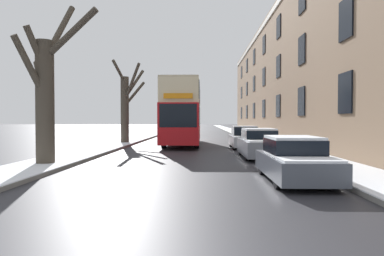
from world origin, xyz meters
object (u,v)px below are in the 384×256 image
Objects in this scene: double_decker_bus at (183,111)px; parked_car_2 at (244,138)px; oncoming_van at (178,126)px; pedestrian_left_sidewalk at (47,143)px; parked_car_0 at (294,160)px; bare_tree_left_1 at (126,104)px; bare_tree_left_0 at (46,92)px; parked_car_1 at (259,144)px.

double_decker_bus reaches higher than parked_car_2.
pedestrian_left_sidewalk is at bearing -95.87° from oncoming_van.
parked_car_2 is (4.28, -2.86, -1.92)m from double_decker_bus.
double_decker_bus is 6.13× the size of pedestrian_left_sidewalk.
bare_tree_left_1 is at bearing 118.75° from parked_car_0.
parked_car_2 is at bearing -33.73° from double_decker_bus.
bare_tree_left_0 is 1.24× the size of oncoming_van.
parked_car_1 is (9.06, 3.54, -2.33)m from bare_tree_left_0.
bare_tree_left_1 is at bearing 88.84° from bare_tree_left_0.
oncoming_van is 30.66m from pedestrian_left_sidewalk.
bare_tree_left_1 is 13.28m from pedestrian_left_sidewalk.
bare_tree_left_1 is at bearing 177.13° from pedestrian_left_sidewalk.
bare_tree_left_1 reaches higher than oncoming_van.
double_decker_bus is at bearing -84.91° from oncoming_van.
bare_tree_left_0 is 13.32m from parked_car_2.
double_decker_bus is 2.61× the size of parked_car_2.
pedestrian_left_sidewalk reaches higher than parked_car_2.
parked_car_0 is 1.02× the size of parked_car_2.
oncoming_van is at bearing 172.29° from pedestrian_left_sidewalk.
parked_car_1 is at bearing -47.37° from bare_tree_left_1.
bare_tree_left_1 is 3.66× the size of pedestrian_left_sidewalk.
parked_car_0 is 0.92× the size of parked_car_1.
double_decker_bus is 18.29m from oncoming_van.
bare_tree_left_0 is 13.10m from bare_tree_left_1.
double_decker_bus is at bearing 157.10° from pedestrian_left_sidewalk.
parked_car_2 is at bearing -74.33° from oncoming_van.
pedestrian_left_sidewalk is (-9.03, 2.92, 0.32)m from parked_car_0.
pedestrian_left_sidewalk is (0.03, -0.01, -2.05)m from bare_tree_left_0.
parked_car_2 is at bearing 90.00° from parked_car_1.
bare_tree_left_0 is at bearing -91.16° from bare_tree_left_1.
parked_car_1 is at bearing -90.00° from parked_car_2.
bare_tree_left_0 is 30.71m from oncoming_van.
pedestrian_left_sidewalk is (-9.03, -9.49, 0.27)m from parked_car_2.
parked_car_2 is at bearing 134.59° from pedestrian_left_sidewalk.
parked_car_1 is (0.00, 6.47, 0.05)m from parked_car_0.
double_decker_bus is at bearing 105.64° from parked_car_0.
bare_tree_left_1 is 9.82m from parked_car_2.
parked_car_0 is 6.47m from parked_car_1.
pedestrian_left_sidewalk is (-9.03, -3.55, 0.27)m from parked_car_1.
parked_car_2 reaches higher than parked_car_0.
parked_car_1 is at bearing -77.66° from oncoming_van.
oncoming_van is (-5.89, 21.01, 0.50)m from parked_car_2.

